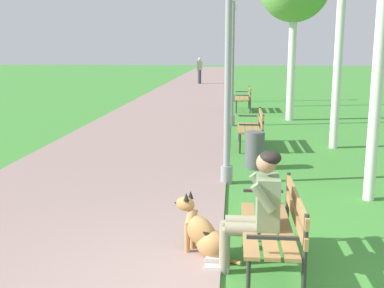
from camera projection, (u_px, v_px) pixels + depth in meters
paved_path at (196, 87)px, 27.77m from camera, size 4.16×60.00×0.04m
park_bench_near at (277, 222)px, 4.81m from camera, size 0.55×1.50×0.85m
park_bench_mid at (253, 125)px, 10.88m from camera, size 0.55×1.50×0.85m
park_bench_far at (245, 97)px, 17.28m from camera, size 0.55×1.50×0.85m
person_seated_on_near_bench at (257, 206)px, 4.79m from camera, size 0.74×0.49×1.25m
dog_shepherd at (204, 234)px, 5.18m from camera, size 0.78×0.48×0.71m
lamp_post_near at (228, 41)px, 7.61m from camera, size 0.24×0.24×4.53m
lamp_post_mid at (232, 57)px, 13.64m from camera, size 0.24×0.24×3.81m
lamp_post_far at (233, 52)px, 19.91m from camera, size 0.24×0.24×4.02m
litter_bin at (255, 150)px, 8.99m from camera, size 0.36×0.36×0.70m
pedestrian_distant at (200, 71)px, 29.93m from camera, size 0.32×0.22×1.65m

